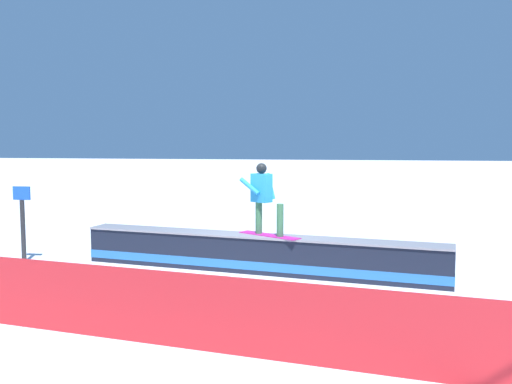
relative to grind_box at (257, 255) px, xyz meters
The scene contains 5 objects.
ground_plane 0.35m from the grind_box, ahead, with size 120.00×120.00×0.00m, color white.
grind_box is the anchor object (origin of this frame).
snowboarder 1.25m from the grind_box, 164.20° to the right, with size 1.37×1.01×1.49m.
safety_fence 4.43m from the grind_box, 90.00° to the left, with size 12.05×0.06×1.02m, color red.
trail_marker 5.34m from the grind_box, ahead, with size 0.40×0.10×1.72m.
Camera 1 is at (-1.72, 11.42, 2.79)m, focal length 39.57 mm.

